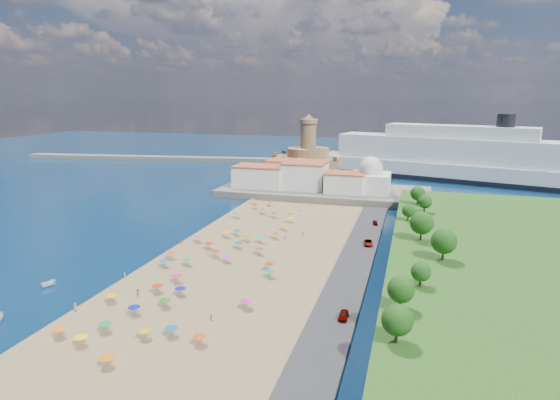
% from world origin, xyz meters
% --- Properties ---
extents(ground, '(700.00, 700.00, 0.00)m').
position_xyz_m(ground, '(0.00, 0.00, 0.00)').
color(ground, '#071938').
rests_on(ground, ground).
extents(terrace, '(90.00, 36.00, 3.00)m').
position_xyz_m(terrace, '(10.00, 73.00, 1.50)').
color(terrace, '#59544C').
rests_on(terrace, ground).
extents(jetty, '(18.00, 70.00, 2.40)m').
position_xyz_m(jetty, '(-12.00, 108.00, 1.20)').
color(jetty, '#59544C').
rests_on(jetty, ground).
extents(breakwater, '(199.03, 34.77, 2.60)m').
position_xyz_m(breakwater, '(-110.00, 153.00, 1.30)').
color(breakwater, '#59544C').
rests_on(breakwater, ground).
extents(waterfront_buildings, '(57.00, 29.00, 11.00)m').
position_xyz_m(waterfront_buildings, '(-3.05, 73.64, 7.88)').
color(waterfront_buildings, silver).
rests_on(waterfront_buildings, terrace).
extents(domed_building, '(16.00, 16.00, 15.00)m').
position_xyz_m(domed_building, '(30.00, 71.00, 8.97)').
color(domed_building, silver).
rests_on(domed_building, terrace).
extents(fortress, '(40.00, 40.00, 32.40)m').
position_xyz_m(fortress, '(-12.00, 138.00, 6.68)').
color(fortress, '#94734A').
rests_on(fortress, ground).
extents(cruise_ship, '(156.42, 62.31, 34.04)m').
position_xyz_m(cruise_ship, '(68.24, 128.35, 10.08)').
color(cruise_ship, black).
rests_on(cruise_ship, ground).
extents(beach_parasols, '(32.85, 117.57, 2.20)m').
position_xyz_m(beach_parasols, '(-1.35, -14.47, 2.15)').
color(beach_parasols, gray).
rests_on(beach_parasols, beach).
extents(beachgoers, '(33.78, 91.81, 1.87)m').
position_xyz_m(beachgoers, '(-1.83, -13.93, 1.09)').
color(beachgoers, tan).
rests_on(beachgoers, beach).
extents(moored_boats, '(6.25, 20.66, 1.46)m').
position_xyz_m(moored_boats, '(-30.11, -51.52, 0.72)').
color(moored_boats, white).
rests_on(moored_boats, ground).
extents(parked_cars, '(2.94, 74.07, 1.44)m').
position_xyz_m(parked_cars, '(36.00, -2.83, 1.39)').
color(parked_cars, gray).
rests_on(parked_cars, promenade).
extents(hillside_trees, '(13.97, 101.99, 7.77)m').
position_xyz_m(hillside_trees, '(50.04, -8.37, 10.06)').
color(hillside_trees, '#382314').
rests_on(hillside_trees, hillside).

